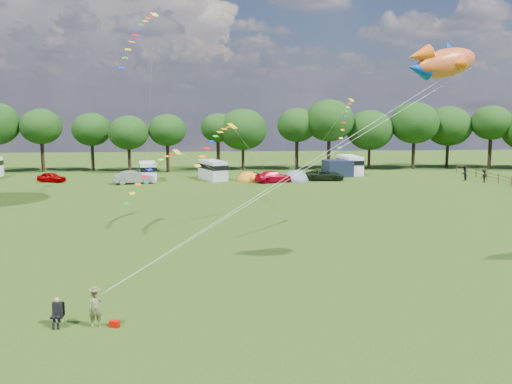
{
  "coord_description": "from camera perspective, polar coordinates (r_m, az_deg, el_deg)",
  "views": [
    {
      "loc": [
        -2.68,
        -27.37,
        9.41
      ],
      "look_at": [
        0.0,
        8.0,
        4.0
      ],
      "focal_mm": 40.0,
      "sensor_mm": 36.0,
      "label": 1
    }
  ],
  "objects": [
    {
      "name": "car_a",
      "position": [
        74.82,
        -19.76,
        1.4
      ],
      "size": [
        3.92,
        2.59,
        1.22
      ],
      "primitive_type": "imported",
      "rotation": [
        0.0,
        0.0,
        1.23
      ],
      "color": "#900001",
      "rests_on": "ground"
    },
    {
      "name": "car_b",
      "position": [
        70.51,
        -12.11,
        1.45
      ],
      "size": [
        4.74,
        2.69,
        1.58
      ],
      "primitive_type": "imported",
      "rotation": [
        0.0,
        0.0,
        1.81
      ],
      "color": "gray",
      "rests_on": "ground"
    },
    {
      "name": "campervan_b",
      "position": [
        73.18,
        -10.77,
        2.1
      ],
      "size": [
        2.71,
        4.95,
        2.3
      ],
      "rotation": [
        0.0,
        0.0,
        1.73
      ],
      "color": "silver",
      "rests_on": "ground"
    },
    {
      "name": "awning_navy",
      "position": [
        76.88,
        8.16,
        2.37
      ],
      "size": [
        3.95,
        3.43,
        2.19
      ],
      "primitive_type": "cube",
      "rotation": [
        0.0,
        0.0,
        0.18
      ],
      "color": "black",
      "rests_on": "ground"
    },
    {
      "name": "fish_kite",
      "position": [
        32.16,
        18.01,
        12.2
      ],
      "size": [
        4.39,
        2.26,
        2.29
      ],
      "rotation": [
        0.0,
        -0.21,
        0.23
      ],
      "color": "#D15222",
      "rests_on": "ground"
    },
    {
      "name": "streamer_kite_a",
      "position": [
        57.94,
        -11.43,
        15.52
      ],
      "size": [
        3.42,
        5.6,
        5.79
      ],
      "rotation": [
        0.0,
        0.0,
        0.57
      ],
      "color": "yellow",
      "rests_on": "ground"
    },
    {
      "name": "tent_orange",
      "position": [
        71.57,
        -0.77,
        1.13
      ],
      "size": [
        2.98,
        3.26,
        2.33
      ],
      "color": "orange",
      "rests_on": "ground"
    },
    {
      "name": "kite_flyer",
      "position": [
        25.74,
        -15.76,
        -11.18
      ],
      "size": [
        0.69,
        0.57,
        1.63
      ],
      "primitive_type": "imported",
      "rotation": [
        0.0,
        0.0,
        0.35
      ],
      "color": "brown",
      "rests_on": "ground"
    },
    {
      "name": "camp_chair",
      "position": [
        26.34,
        -19.24,
        -10.98
      ],
      "size": [
        0.53,
        0.53,
        1.29
      ],
      "rotation": [
        0.0,
        0.0,
        -0.03
      ],
      "color": "#99999E",
      "rests_on": "ground"
    },
    {
      "name": "streamer_kite_b",
      "position": [
        45.67,
        -9.89,
        2.41
      ],
      "size": [
        4.28,
        4.78,
        3.83
      ],
      "rotation": [
        0.0,
        0.0,
        1.05
      ],
      "color": "yellow",
      "rests_on": "ground"
    },
    {
      "name": "kite_bag",
      "position": [
        25.77,
        -13.97,
        -12.68
      ],
      "size": [
        0.45,
        0.37,
        0.27
      ],
      "primitive_type": "cube",
      "rotation": [
        0.0,
        0.0,
        -0.34
      ],
      "color": "#C40700",
      "rests_on": "ground"
    },
    {
      "name": "walker_b",
      "position": [
        75.56,
        21.83,
        1.53
      ],
      "size": [
        1.18,
        1.04,
        1.68
      ],
      "primitive_type": "imported",
      "rotation": [
        0.0,
        0.0,
        3.76
      ],
      "color": "black",
      "rests_on": "ground"
    },
    {
      "name": "walker_a",
      "position": [
        76.63,
        20.1,
        1.77
      ],
      "size": [
        1.01,
        1.0,
        1.81
      ],
      "primitive_type": "imported",
      "rotation": [
        0.0,
        0.0,
        3.91
      ],
      "color": "black",
      "rests_on": "ground"
    },
    {
      "name": "campervan_d",
      "position": [
        79.42,
        9.36,
        2.75
      ],
      "size": [
        2.77,
        5.43,
        2.56
      ],
      "rotation": [
        0.0,
        0.0,
        1.68
      ],
      "color": "white",
      "rests_on": "ground"
    },
    {
      "name": "tent_greyblue",
      "position": [
        72.06,
        3.99,
        1.16
      ],
      "size": [
        3.5,
        3.83,
        2.6
      ],
      "color": "slate",
      "rests_on": "ground"
    },
    {
      "name": "campervan_c",
      "position": [
        72.89,
        -4.35,
        2.26
      ],
      "size": [
        3.91,
        5.41,
        2.44
      ],
      "rotation": [
        0.0,
        0.0,
        1.98
      ],
      "color": "#BABABC",
      "rests_on": "ground"
    },
    {
      "name": "car_d",
      "position": [
        72.6,
        6.9,
        1.7
      ],
      "size": [
        5.19,
        2.78,
        1.36
      ],
      "primitive_type": "imported",
      "rotation": [
        0.0,
        0.0,
        1.46
      ],
      "color": "black",
      "rests_on": "ground"
    },
    {
      "name": "ground_plane",
      "position": [
        29.07,
        1.21,
        -10.22
      ],
      "size": [
        180.0,
        180.0,
        0.0
      ],
      "primitive_type": "plane",
      "color": "black",
      "rests_on": "ground"
    },
    {
      "name": "streamer_kite_c",
      "position": [
        41.37,
        -3.73,
        5.48
      ],
      "size": [
        3.19,
        5.06,
        2.83
      ],
      "rotation": [
        0.0,
        0.0,
        0.99
      ],
      "color": "#D0C409",
      "rests_on": "ground"
    },
    {
      "name": "streamer_kite_d",
      "position": [
        51.61,
        9.07,
        7.65
      ],
      "size": [
        2.6,
        5.02,
        4.26
      ],
      "rotation": [
        0.0,
        0.0,
        0.75
      ],
      "color": "#CFD500",
      "rests_on": "ground"
    },
    {
      "name": "car_c",
      "position": [
        70.18,
        1.81,
        1.53
      ],
      "size": [
        4.98,
        3.31,
        1.38
      ],
      "primitive_type": "imported",
      "rotation": [
        0.0,
        0.0,
        1.9
      ],
      "color": "#AD0116",
      "rests_on": "ground"
    },
    {
      "name": "tree_line",
      "position": [
        82.81,
        1.21,
        6.55
      ],
      "size": [
        102.98,
        10.98,
        10.27
      ],
      "color": "black",
      "rests_on": "ground"
    }
  ]
}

